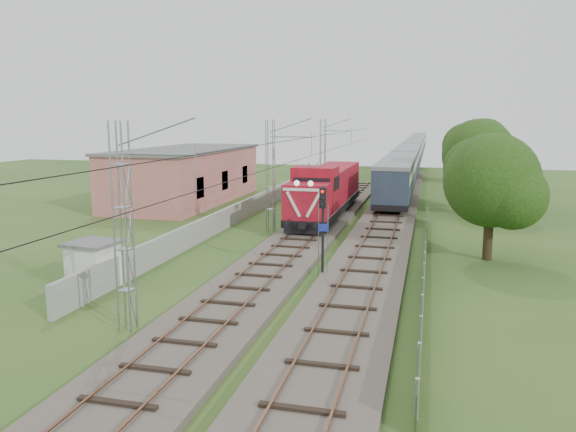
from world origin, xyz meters
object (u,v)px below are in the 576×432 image
(locomotive, at_px, (327,190))
(signal_post, at_px, (323,216))
(relay_hut, at_px, (94,264))
(coach_rake, at_px, (413,150))

(locomotive, bearing_deg, signal_post, -80.37)
(signal_post, relative_size, relay_hut, 1.94)
(relay_hut, bearing_deg, locomotive, 71.14)
(signal_post, bearing_deg, coach_rake, 88.45)
(coach_rake, bearing_deg, locomotive, -94.88)
(relay_hut, bearing_deg, signal_post, 22.47)
(locomotive, bearing_deg, coach_rake, 85.12)
(coach_rake, xyz_separation_m, relay_hut, (-12.40, -80.19, -1.41))
(locomotive, relative_size, coach_rake, 0.15)
(coach_rake, bearing_deg, relay_hut, -98.79)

